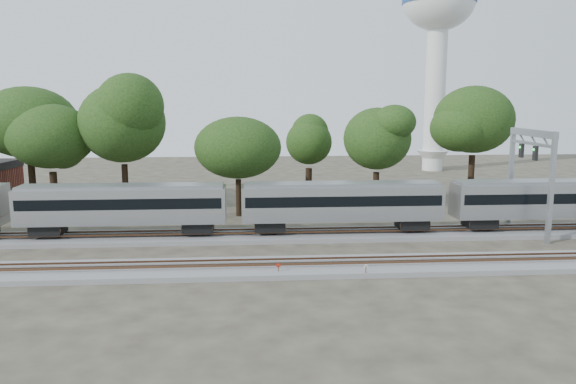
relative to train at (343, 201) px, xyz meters
name	(u,v)px	position (x,y,z in m)	size (l,w,h in m)	color
ground	(236,256)	(-9.80, -6.00, -3.36)	(160.00, 160.00, 0.00)	#383328
track_far	(238,236)	(-9.80, 0.00, -3.15)	(160.00, 5.00, 0.73)	slate
track_near	(235,268)	(-9.80, -10.00, -3.15)	(160.00, 5.00, 0.73)	slate
train	(343,201)	(0.00, 0.00, 0.00)	(95.82, 3.31, 4.88)	#AAACB1
switch_stand_red	(278,268)	(-6.64, -11.51, -2.73)	(0.32, 0.07, 0.99)	#512D19
switch_stand_white	(366,269)	(-0.41, -12.32, -2.70)	(0.32, 0.12, 1.03)	#512D19
switch_lever	(336,274)	(-2.48, -11.73, -3.21)	(0.50, 0.30, 0.30)	#512D19
water_tower	(438,22)	(24.15, 47.52, 22.37)	(12.54, 12.54, 34.73)	silver
signal_gantry	(531,158)	(17.65, 0.00, 3.85)	(0.69, 8.14, 9.90)	gray
tree_1	(28,122)	(-33.70, 15.59, 6.67)	(10.21, 10.21, 14.39)	black
tree_2	(50,136)	(-30.49, 13.15, 5.23)	(8.74, 8.74, 12.33)	black
tree_3	(122,123)	(-22.67, 13.41, 6.65)	(10.18, 10.18, 14.35)	black
tree_4	(238,148)	(-9.85, 10.08, 4.11)	(7.61, 7.61, 10.73)	black
tree_5	(309,142)	(-1.04, 20.40, 3.87)	(7.37, 7.37, 10.40)	black
tree_6	(377,139)	(5.80, 12.01, 4.86)	(8.37, 8.37, 11.81)	black
tree_7	(474,120)	(20.45, 20.68, 6.65)	(10.19, 10.19, 14.36)	black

